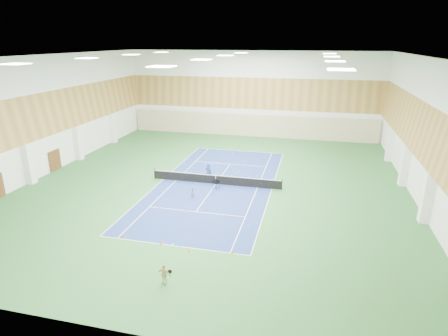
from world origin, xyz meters
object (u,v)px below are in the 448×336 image
object	(u,v)px
ball_cart	(216,185)
coach	(209,172)
child_court	(193,193)
child_apron	(164,274)
tennis_net	(216,179)

from	to	relation	value
ball_cart	coach	bearing A→B (deg)	146.80
child_court	child_apron	distance (m)	12.45
tennis_net	ball_cart	bearing A→B (deg)	-74.55
tennis_net	coach	size ratio (longest dim) A/B	6.91
tennis_net	coach	xyz separation A→B (m)	(-0.91, 0.65, 0.38)
child_court	child_apron	world-z (taller)	child_apron
tennis_net	child_apron	bearing A→B (deg)	-86.02
child_court	child_apron	bearing A→B (deg)	-115.27
tennis_net	ball_cart	distance (m)	1.28
ball_cart	child_apron	bearing A→B (deg)	-63.82
tennis_net	child_court	world-z (taller)	tennis_net
tennis_net	child_apron	world-z (taller)	child_apron
child_apron	ball_cart	distance (m)	14.73
child_apron	ball_cart	xyz separation A→B (m)	(-0.77, 14.71, -0.17)
coach	child_court	xyz separation A→B (m)	(-0.22, -4.35, -0.43)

